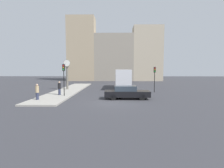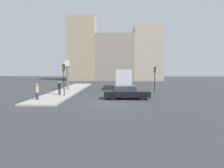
{
  "view_description": "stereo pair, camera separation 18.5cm",
  "coord_description": "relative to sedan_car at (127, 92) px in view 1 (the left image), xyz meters",
  "views": [
    {
      "loc": [
        0.13,
        -16.55,
        3.22
      ],
      "look_at": [
        -0.26,
        5.17,
        1.34
      ],
      "focal_mm": 28.0,
      "sensor_mm": 36.0,
      "label": 1
    },
    {
      "loc": [
        0.32,
        -16.54,
        3.22
      ],
      "look_at": [
        -0.26,
        5.17,
        1.34
      ],
      "focal_mm": 28.0,
      "sensor_mm": 36.0,
      "label": 2
    }
  ],
  "objects": [
    {
      "name": "sidewalk_corner",
      "position": [
        -8.03,
        6.79,
        -0.64
      ],
      "size": [
        3.52,
        21.75,
        0.15
      ],
      "primitive_type": "cube",
      "color": "#A39E93",
      "rests_on": "ground_plane"
    },
    {
      "name": "traffic_light_far",
      "position": [
        4.17,
        5.37,
        1.8
      ],
      "size": [
        0.26,
        0.24,
        3.49
      ],
      "color": "black",
      "rests_on": "ground_plane"
    },
    {
      "name": "sedan_car",
      "position": [
        0.0,
        0.0,
        0.0
      ],
      "size": [
        4.79,
        1.85,
        1.42
      ],
      "color": "black",
      "rests_on": "ground_plane"
    },
    {
      "name": "ground_plane",
      "position": [
        -1.36,
        -2.08,
        -0.72
      ],
      "size": [
        120.0,
        120.0,
        0.0
      ],
      "primitive_type": "plane",
      "color": "#38383D"
    },
    {
      "name": "pedestrian_black_jacket",
      "position": [
        -7.88,
        1.93,
        0.23
      ],
      "size": [
        0.35,
        0.35,
        1.59
      ],
      "color": "#2D334C",
      "rests_on": "sidewalk_corner"
    },
    {
      "name": "bus_distant",
      "position": [
        -0.02,
        10.0,
        1.04
      ],
      "size": [
        2.33,
        7.98,
        3.1
      ],
      "color": "silver",
      "rests_on": "ground_plane"
    },
    {
      "name": "building_row",
      "position": [
        -1.81,
        29.94,
        6.67
      ],
      "size": [
        25.56,
        5.0,
        17.19
      ],
      "color": "tan",
      "rests_on": "ground_plane"
    },
    {
      "name": "pedestrian_tan_coat",
      "position": [
        -9.01,
        -1.5,
        0.23
      ],
      "size": [
        0.34,
        0.34,
        1.59
      ],
      "color": "#2D334C",
      "rests_on": "sidewalk_corner"
    },
    {
      "name": "street_clock",
      "position": [
        -8.49,
        7.58,
        1.65
      ],
      "size": [
        1.02,
        0.42,
        4.46
      ],
      "color": "#666056",
      "rests_on": "sidewalk_corner"
    },
    {
      "name": "traffic_light_near",
      "position": [
        -7.07,
        1.07,
        2.03
      ],
      "size": [
        0.26,
        0.24,
        3.61
      ],
      "color": "black",
      "rests_on": "sidewalk_corner"
    }
  ]
}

